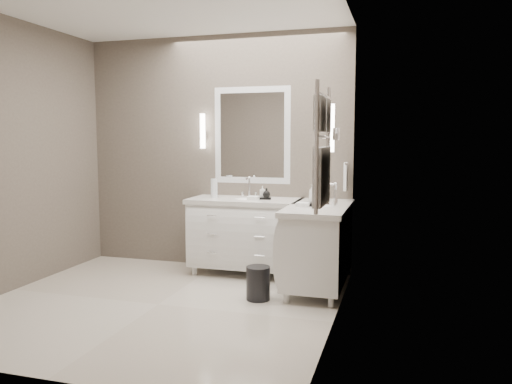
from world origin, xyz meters
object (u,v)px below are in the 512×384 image
(vanity_back, at_px, (245,231))
(vanity_right, at_px, (318,241))
(towel_ladder, at_px, (322,155))
(waste_bin, at_px, (258,283))

(vanity_back, bearing_deg, vanity_right, -20.38)
(towel_ladder, bearing_deg, waste_bin, 131.86)
(vanity_back, xyz_separation_m, waste_bin, (0.39, -0.83, -0.33))
(towel_ladder, bearing_deg, vanity_right, 99.84)
(vanity_back, bearing_deg, waste_bin, -64.88)
(vanity_right, xyz_separation_m, towel_ladder, (0.23, -1.30, 0.91))
(waste_bin, bearing_deg, vanity_back, 115.12)
(vanity_right, relative_size, waste_bin, 3.93)
(towel_ladder, relative_size, waste_bin, 2.85)
(waste_bin, bearing_deg, towel_ladder, -48.14)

